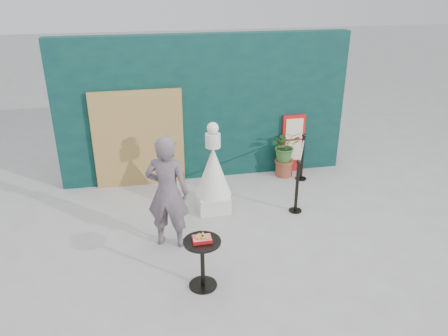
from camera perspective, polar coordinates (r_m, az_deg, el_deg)
ground at (r=6.96m, az=2.02°, el=-11.53°), size 60.00×60.00×0.00m
back_wall at (r=9.12m, az=-2.48°, el=7.78°), size 6.00×0.30×3.00m
bamboo_fence at (r=8.97m, az=-11.08°, el=3.70°), size 1.80×0.08×2.00m
woman at (r=6.86m, az=-7.39°, el=-3.19°), size 0.79×0.65×1.87m
menu_board at (r=9.68m, az=8.99°, el=3.17°), size 0.50×0.07×1.30m
statue at (r=7.93m, az=-1.41°, el=-0.98°), size 0.67×0.67×1.71m
cafe_table at (r=6.12m, az=-2.84°, el=-11.46°), size 0.52×0.52×0.75m
food_basket at (r=5.96m, az=-2.88°, el=-9.18°), size 0.26×0.19×0.11m
planter at (r=9.44m, az=7.97°, el=2.38°), size 0.61×0.53×1.04m
stanchion_barrier at (r=8.70m, az=9.87°, el=-0.45°), size 0.84×1.54×1.03m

